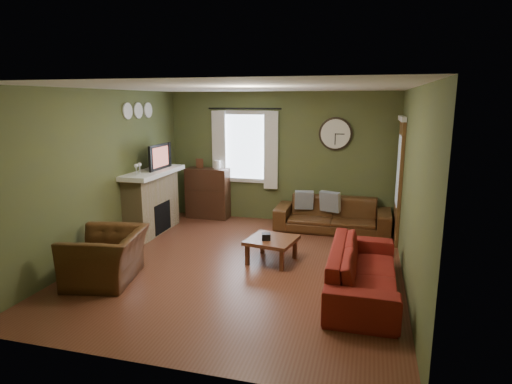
% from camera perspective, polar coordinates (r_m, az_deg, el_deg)
% --- Properties ---
extents(floor, '(4.60, 5.20, 0.00)m').
position_cam_1_polar(floor, '(6.52, -1.79, -9.73)').
color(floor, brown).
rests_on(floor, ground).
extents(ceiling, '(4.60, 5.20, 0.00)m').
position_cam_1_polar(ceiling, '(6.06, -1.95, 13.75)').
color(ceiling, white).
rests_on(ceiling, ground).
extents(wall_left, '(0.00, 5.20, 2.60)m').
position_cam_1_polar(wall_left, '(7.17, -19.77, 2.35)').
color(wall_left, '#4D562E').
rests_on(wall_left, ground).
extents(wall_right, '(0.00, 5.20, 2.60)m').
position_cam_1_polar(wall_right, '(5.93, 19.94, 0.42)').
color(wall_right, '#4D562E').
rests_on(wall_right, ground).
extents(wall_back, '(4.60, 0.00, 2.60)m').
position_cam_1_polar(wall_back, '(8.65, 3.15, 4.61)').
color(wall_back, '#4D562E').
rests_on(wall_back, ground).
extents(wall_front, '(4.60, 0.00, 2.60)m').
position_cam_1_polar(wall_front, '(3.82, -13.30, -5.37)').
color(wall_front, '#4D562E').
rests_on(wall_front, ground).
extents(fireplace, '(0.40, 1.40, 1.10)m').
position_cam_1_polar(fireplace, '(8.16, -13.68, -1.53)').
color(fireplace, tan).
rests_on(fireplace, floor).
extents(firebox, '(0.04, 0.60, 0.55)m').
position_cam_1_polar(firebox, '(8.14, -12.42, -3.33)').
color(firebox, black).
rests_on(firebox, fireplace).
extents(mantel, '(0.58, 1.60, 0.08)m').
position_cam_1_polar(mantel, '(8.03, -13.70, 2.55)').
color(mantel, white).
rests_on(mantel, fireplace).
extents(tv, '(0.08, 0.60, 0.35)m').
position_cam_1_polar(tv, '(8.12, -13.15, 4.21)').
color(tv, black).
rests_on(tv, mantel).
extents(tv_screen, '(0.02, 0.62, 0.36)m').
position_cam_1_polar(tv_screen, '(8.08, -12.66, 4.59)').
color(tv_screen, '#994C3F').
rests_on(tv_screen, mantel).
extents(medallion_left, '(0.28, 0.28, 0.03)m').
position_cam_1_polar(medallion_left, '(7.74, -16.76, 10.30)').
color(medallion_left, white).
rests_on(medallion_left, wall_left).
extents(medallion_mid, '(0.28, 0.28, 0.03)m').
position_cam_1_polar(medallion_mid, '(8.04, -15.44, 10.43)').
color(medallion_mid, white).
rests_on(medallion_mid, wall_left).
extents(medallion_right, '(0.28, 0.28, 0.03)m').
position_cam_1_polar(medallion_right, '(8.34, -14.21, 10.54)').
color(medallion_right, white).
rests_on(medallion_right, wall_left).
extents(window_pane, '(1.00, 0.02, 1.30)m').
position_cam_1_polar(window_pane, '(8.78, -1.36, 6.05)').
color(window_pane, silver).
rests_on(window_pane, wall_back).
extents(curtain_rod, '(0.03, 0.03, 1.50)m').
position_cam_1_polar(curtain_rod, '(8.63, -1.58, 11.07)').
color(curtain_rod, black).
rests_on(curtain_rod, wall_back).
extents(curtain_left, '(0.28, 0.04, 1.55)m').
position_cam_1_polar(curtain_left, '(8.86, -4.98, 5.74)').
color(curtain_left, silver).
rests_on(curtain_left, wall_back).
extents(curtain_right, '(0.28, 0.04, 1.55)m').
position_cam_1_polar(curtain_right, '(8.55, 2.01, 5.54)').
color(curtain_right, silver).
rests_on(curtain_right, wall_back).
extents(wall_clock, '(0.64, 0.06, 0.64)m').
position_cam_1_polar(wall_clock, '(8.39, 10.55, 7.63)').
color(wall_clock, white).
rests_on(wall_clock, wall_back).
extents(door, '(0.05, 0.90, 2.10)m').
position_cam_1_polar(door, '(7.78, 18.52, 1.29)').
color(door, brown).
rests_on(door, floor).
extents(bookshelf, '(0.88, 0.38, 1.05)m').
position_cam_1_polar(bookshelf, '(9.01, -6.44, -0.15)').
color(bookshelf, '#381F14').
rests_on(bookshelf, floor).
extents(book, '(0.25, 0.29, 0.02)m').
position_cam_1_polar(book, '(9.21, -5.59, 2.91)').
color(book, '#582E1B').
rests_on(book, bookshelf).
extents(sofa_brown, '(2.13, 0.83, 0.62)m').
position_cam_1_polar(sofa_brown, '(8.22, 10.13, -2.99)').
color(sofa_brown, '#442713').
rests_on(sofa_brown, floor).
extents(pillow_left, '(0.40, 0.23, 0.38)m').
position_cam_1_polar(pillow_left, '(8.22, 9.84, -1.27)').
color(pillow_left, gray).
rests_on(pillow_left, sofa_brown).
extents(pillow_right, '(0.37, 0.17, 0.36)m').
position_cam_1_polar(pillow_right, '(8.28, 6.43, -1.06)').
color(pillow_right, gray).
rests_on(pillow_right, sofa_brown).
extents(sofa_red, '(0.83, 2.12, 0.62)m').
position_cam_1_polar(sofa_red, '(5.70, 14.10, -10.08)').
color(sofa_red, maroon).
rests_on(sofa_red, floor).
extents(armchair, '(1.12, 1.22, 0.69)m').
position_cam_1_polar(armchair, '(6.23, -19.32, -8.13)').
color(armchair, '#442713').
rests_on(armchair, floor).
extents(coffee_table, '(0.80, 0.80, 0.37)m').
position_cam_1_polar(coffee_table, '(6.60, 2.10, -7.74)').
color(coffee_table, '#582E1B').
rests_on(coffee_table, floor).
extents(tissue_box, '(0.16, 0.16, 0.10)m').
position_cam_1_polar(tissue_box, '(6.47, 1.35, -6.13)').
color(tissue_box, black).
rests_on(tissue_box, coffee_table).
extents(wine_glass_a, '(0.07, 0.07, 0.20)m').
position_cam_1_polar(wine_glass_a, '(7.52, -15.69, 2.87)').
color(wine_glass_a, white).
rests_on(wine_glass_a, mantel).
extents(wine_glass_b, '(0.07, 0.07, 0.20)m').
position_cam_1_polar(wine_glass_b, '(7.61, -15.25, 3.03)').
color(wine_glass_b, white).
rests_on(wine_glass_b, mantel).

